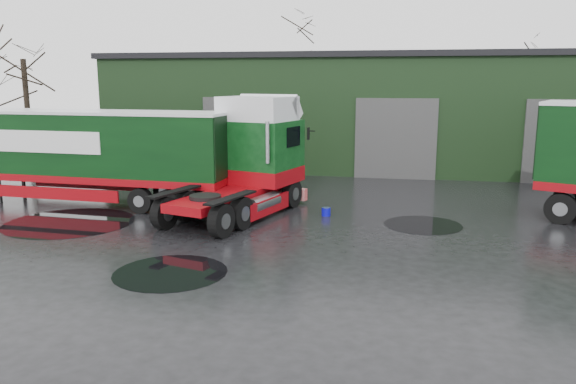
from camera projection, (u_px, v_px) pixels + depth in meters
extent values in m
plane|color=black|center=(313.00, 262.00, 15.23)|extent=(100.00, 100.00, 0.00)
cube|color=black|center=(397.00, 112.00, 33.50)|extent=(32.00, 12.00, 6.00)
cube|color=black|center=(399.00, 58.00, 32.89)|extent=(32.40, 12.40, 0.30)
cylinder|color=#0A08B7|center=(326.00, 212.00, 20.47)|extent=(0.36, 0.36, 0.30)
cylinder|color=black|center=(170.00, 272.00, 14.43)|extent=(2.93, 2.93, 0.01)
cylinder|color=black|center=(423.00, 225.00, 19.18)|extent=(2.65, 2.65, 0.01)
cylinder|color=black|center=(70.00, 222.00, 19.51)|extent=(4.41, 4.41, 0.01)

